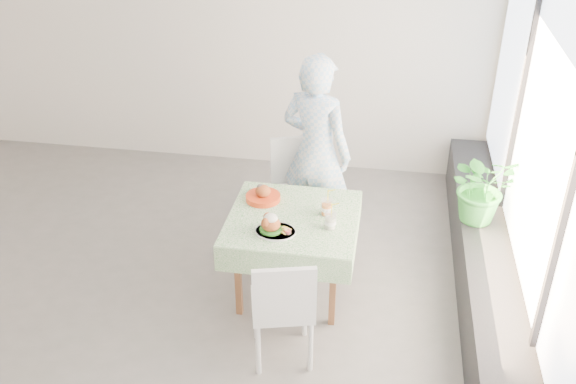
% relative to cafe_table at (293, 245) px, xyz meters
% --- Properties ---
extents(floor, '(6.00, 6.00, 0.00)m').
position_rel_cafe_table_xyz_m(floor, '(-1.20, -0.10, -0.46)').
color(floor, '#615F5C').
rests_on(floor, ground).
extents(wall_back, '(6.00, 0.02, 2.80)m').
position_rel_cafe_table_xyz_m(wall_back, '(-1.20, 2.40, 0.94)').
color(wall_back, silver).
rests_on(wall_back, ground).
extents(wall_right, '(0.02, 5.00, 2.80)m').
position_rel_cafe_table_xyz_m(wall_right, '(1.80, -0.10, 0.94)').
color(wall_right, silver).
rests_on(wall_right, ground).
extents(window_pane, '(0.01, 4.80, 2.18)m').
position_rel_cafe_table_xyz_m(window_pane, '(1.77, -0.10, 1.19)').
color(window_pane, '#D1E0F9').
rests_on(window_pane, ground).
extents(window_ledge, '(0.40, 4.80, 0.50)m').
position_rel_cafe_table_xyz_m(window_ledge, '(1.60, -0.10, -0.21)').
color(window_ledge, black).
rests_on(window_ledge, ground).
extents(cafe_table, '(1.04, 1.04, 0.74)m').
position_rel_cafe_table_xyz_m(cafe_table, '(0.00, 0.00, 0.00)').
color(cafe_table, brown).
rests_on(cafe_table, ground).
extents(chair_far, '(0.60, 0.60, 0.99)m').
position_rel_cafe_table_xyz_m(chair_far, '(-0.08, 0.81, -0.16)').
color(chair_far, white).
rests_on(chair_far, ground).
extents(chair_near, '(0.54, 0.54, 0.93)m').
position_rel_cafe_table_xyz_m(chair_near, '(0.05, -0.80, -0.17)').
color(chair_near, white).
rests_on(chair_near, ground).
extents(diner, '(0.79, 0.66, 1.86)m').
position_rel_cafe_table_xyz_m(diner, '(0.08, 0.82, 0.47)').
color(diner, '#92C1EA').
rests_on(diner, ground).
extents(main_dish, '(0.32, 0.32, 0.17)m').
position_rel_cafe_table_xyz_m(main_dish, '(-0.11, -0.26, 0.34)').
color(main_dish, white).
rests_on(main_dish, cafe_table).
extents(juice_cup_orange, '(0.10, 0.10, 0.28)m').
position_rel_cafe_table_xyz_m(juice_cup_orange, '(0.26, 0.08, 0.35)').
color(juice_cup_orange, white).
rests_on(juice_cup_orange, cafe_table).
extents(juice_cup_lemonade, '(0.10, 0.10, 0.27)m').
position_rel_cafe_table_xyz_m(juice_cup_lemonade, '(0.32, -0.12, 0.34)').
color(juice_cup_lemonade, white).
rests_on(juice_cup_lemonade, cafe_table).
extents(second_dish, '(0.29, 0.29, 0.14)m').
position_rel_cafe_table_xyz_m(second_dish, '(-0.29, 0.22, 0.32)').
color(second_dish, red).
rests_on(second_dish, cafe_table).
extents(potted_plant, '(0.71, 0.66, 0.65)m').
position_rel_cafe_table_xyz_m(potted_plant, '(1.54, 0.62, 0.36)').
color(potted_plant, '#2E852C').
rests_on(potted_plant, window_ledge).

